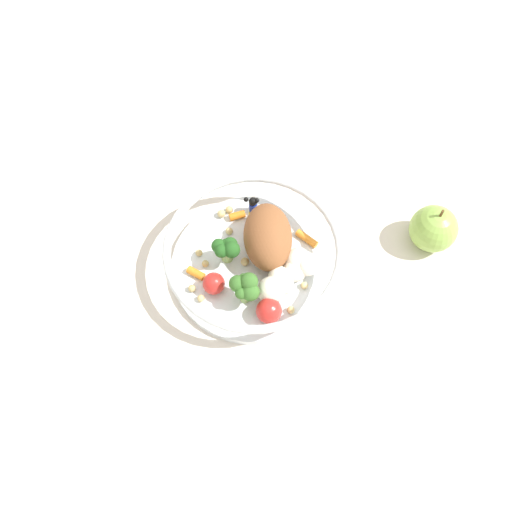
{
  "coord_description": "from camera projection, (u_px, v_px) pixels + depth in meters",
  "views": [
    {
      "loc": [
        -0.36,
        0.04,
        0.67
      ],
      "look_at": [
        -0.01,
        -0.0,
        0.03
      ],
      "focal_mm": 38.59,
      "sensor_mm": 36.0,
      "label": 1
    }
  ],
  "objects": [
    {
      "name": "food_container",
      "position": [
        262.0,
        257.0,
        0.73
      ],
      "size": [
        0.23,
        0.23,
        0.07
      ],
      "color": "white",
      "rests_on": "ground_plane"
    },
    {
      "name": "loose_apple",
      "position": [
        433.0,
        229.0,
        0.75
      ],
      "size": [
        0.07,
        0.07,
        0.08
      ],
      "color": "#8CB74C",
      "rests_on": "ground_plane"
    },
    {
      "name": "ground_plane",
      "position": [
        252.0,
        259.0,
        0.76
      ],
      "size": [
        2.4,
        2.4,
        0.0
      ],
      "primitive_type": "plane",
      "color": "silver"
    }
  ]
}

